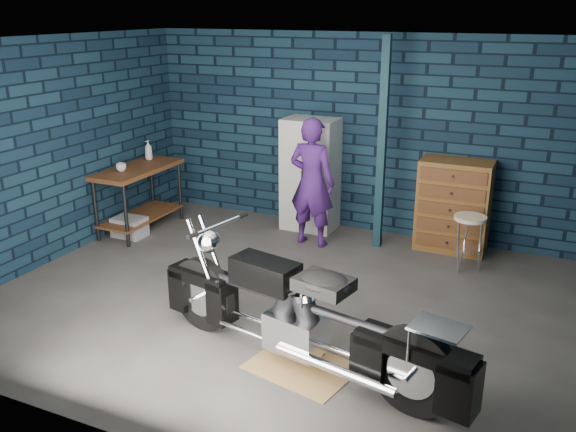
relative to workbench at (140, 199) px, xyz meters
name	(u,v)px	position (x,y,z in m)	size (l,w,h in m)	color
ground	(276,299)	(2.68, -1.18, -0.46)	(6.00, 6.00, 0.00)	#524F4C
room_walls	(298,116)	(2.68, -0.62, 1.45)	(6.02, 5.01, 2.71)	black
support_post	(382,146)	(3.23, 0.77, 0.90)	(0.10, 0.10, 2.70)	#102A34
workbench	(140,199)	(0.00, 0.00, 0.00)	(0.60, 1.40, 0.91)	brown
drip_mat	(302,367)	(3.46, -2.29, -0.45)	(0.89, 0.67, 0.01)	olive
motorcycle	(302,309)	(3.46, -2.29, 0.12)	(2.62, 0.71, 1.16)	black
person	(312,182)	(2.40, 0.49, 0.40)	(0.62, 0.41, 1.70)	#411B68
storage_bin	(130,227)	(0.02, -0.30, -0.32)	(0.43, 0.31, 0.27)	#909298
locker	(310,175)	(2.14, 1.05, 0.33)	(0.73, 0.52, 1.57)	silver
tool_chest	(453,206)	(4.13, 1.05, 0.14)	(0.89, 0.49, 1.19)	brown
shop_stool	(468,243)	(4.42, 0.45, -0.11)	(0.38, 0.38, 0.69)	beige
cup_a	(121,167)	(-0.06, -0.26, 0.51)	(0.14, 0.14, 0.11)	beige
bottle	(148,150)	(-0.13, 0.44, 0.59)	(0.11, 0.11, 0.28)	#909298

